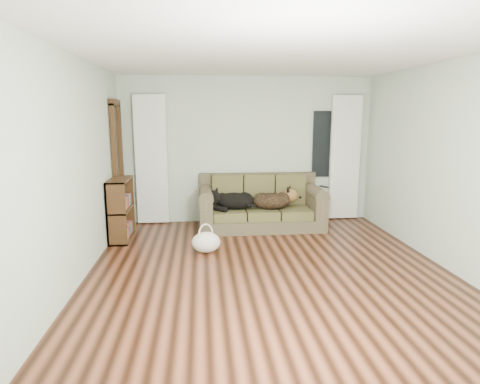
{
  "coord_description": "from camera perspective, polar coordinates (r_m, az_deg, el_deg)",
  "views": [
    {
      "loc": [
        -0.82,
        -4.7,
        1.92
      ],
      "look_at": [
        -0.22,
        1.6,
        0.71
      ],
      "focal_mm": 30.0,
      "sensor_mm": 36.0,
      "label": 1
    }
  ],
  "objects": [
    {
      "name": "tv_remote",
      "position": [
        6.94,
        11.86,
        0.75
      ],
      "size": [
        0.12,
        0.16,
        0.02
      ],
      "primitive_type": "cube",
      "rotation": [
        0.0,
        0.0,
        0.54
      ],
      "color": "black",
      "rests_on": "sofa"
    },
    {
      "name": "tote_bag",
      "position": [
        5.75,
        -4.86,
        -7.02
      ],
      "size": [
        0.5,
        0.45,
        0.3
      ],
      "primitive_type": "ellipsoid",
      "rotation": [
        0.0,
        0.0,
        0.42
      ],
      "color": "silver",
      "rests_on": "floor"
    },
    {
      "name": "ceiling",
      "position": [
        4.82,
        4.63,
        18.93
      ],
      "size": [
        5.0,
        5.0,
        0.0
      ],
      "primitive_type": "plane",
      "color": "white",
      "rests_on": "ground"
    },
    {
      "name": "floor",
      "position": [
        5.15,
        4.19,
        -11.07
      ],
      "size": [
        5.0,
        5.0,
        0.0
      ],
      "primitive_type": "plane",
      "color": "black",
      "rests_on": "ground"
    },
    {
      "name": "wall_left",
      "position": [
        4.95,
        -22.22,
        2.87
      ],
      "size": [
        0.04,
        5.0,
        2.6
      ],
      "primitive_type": "cube",
      "color": "#B7BDB5",
      "rests_on": "ground"
    },
    {
      "name": "door_casing",
      "position": [
        6.95,
        -16.92,
        3.19
      ],
      "size": [
        0.07,
        0.6,
        2.1
      ],
      "primitive_type": "cube",
      "color": "#32210F",
      "rests_on": "ground"
    },
    {
      "name": "dog_shepherd",
      "position": [
        6.88,
        4.79,
        -1.18
      ],
      "size": [
        0.72,
        0.54,
        0.3
      ],
      "primitive_type": "ellipsoid",
      "rotation": [
        0.0,
        0.0,
        3.05
      ],
      "color": "black",
      "rests_on": "sofa"
    },
    {
      "name": "window_pane",
      "position": [
        7.54,
        12.13,
        6.66
      ],
      "size": [
        0.5,
        0.03,
        1.2
      ],
      "primitive_type": "cube",
      "color": "black",
      "rests_on": "wall_back"
    },
    {
      "name": "wall_back",
      "position": [
        7.28,
        1.01,
        5.96
      ],
      "size": [
        4.5,
        0.04,
        2.6
      ],
      "primitive_type": "cube",
      "color": "#B7BDB5",
      "rests_on": "ground"
    },
    {
      "name": "wall_right",
      "position": [
        5.65,
        27.52,
        3.34
      ],
      "size": [
        0.04,
        5.0,
        2.6
      ],
      "primitive_type": "cube",
      "color": "#B7BDB5",
      "rests_on": "ground"
    },
    {
      "name": "dog_black_lab",
      "position": [
        6.83,
        -1.14,
        -1.32
      ],
      "size": [
        0.78,
        0.65,
        0.29
      ],
      "primitive_type": "ellipsoid",
      "rotation": [
        0.0,
        0.0,
        -0.3
      ],
      "color": "black",
      "rests_on": "sofa"
    },
    {
      "name": "sofa",
      "position": [
        6.91,
        3.0,
        -1.44
      ],
      "size": [
        2.1,
        0.91,
        0.86
      ],
      "primitive_type": "cube",
      "color": "#463F30",
      "rests_on": "floor"
    },
    {
      "name": "bookshelf",
      "position": [
        6.52,
        -16.58,
        -2.18
      ],
      "size": [
        0.34,
        0.78,
        0.96
      ],
      "primitive_type": "cube",
      "rotation": [
        0.0,
        0.0,
        -0.07
      ],
      "color": "#32210F",
      "rests_on": "floor"
    },
    {
      "name": "curtain_left",
      "position": [
        7.22,
        -12.49,
        4.47
      ],
      "size": [
        0.55,
        0.08,
        2.25
      ],
      "primitive_type": "cube",
      "color": "white",
      "rests_on": "ground"
    },
    {
      "name": "curtain_right",
      "position": [
        7.63,
        14.68,
        4.71
      ],
      "size": [
        0.55,
        0.08,
        2.25
      ],
      "primitive_type": "cube",
      "color": "white",
      "rests_on": "ground"
    }
  ]
}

